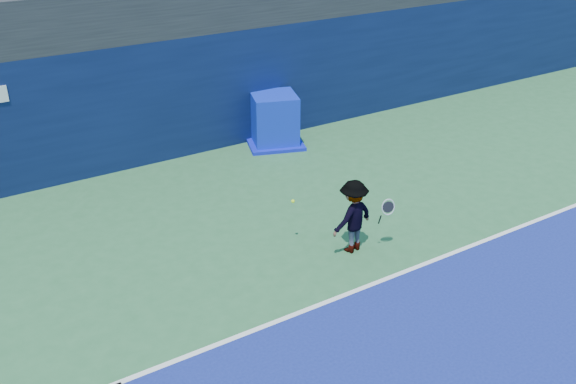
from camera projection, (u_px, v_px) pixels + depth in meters
The scene contains 7 objects.
ground at pixel (523, 379), 9.24m from camera, with size 80.00×80.00×0.00m, color #2C6339.
baseline at pixel (388, 278), 11.51m from camera, with size 24.00×0.10×0.01m, color white.
stadium_band at pixel (183, 0), 16.34m from camera, with size 36.00×3.00×1.20m, color black.
back_wall_assembly at pixel (204, 89), 16.52m from camera, with size 36.00×1.03×3.00m.
equipment_cart at pixel (274, 122), 16.90m from camera, with size 1.81×1.81×1.36m.
tennis_player at pixel (353, 216), 12.06m from camera, with size 1.24×0.73×1.46m.
tennis_ball at pixel (293, 201), 12.21m from camera, with size 0.07×0.07×0.07m.
Camera 1 is at (-6.59, -4.18, 6.57)m, focal length 40.00 mm.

